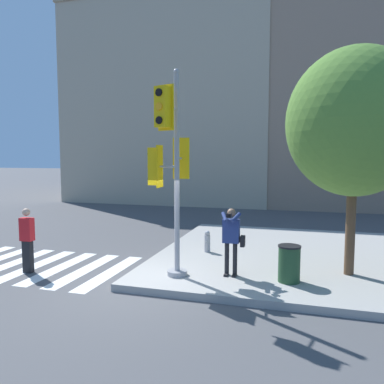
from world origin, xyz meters
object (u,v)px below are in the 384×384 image
traffic_signal_pole (170,162)px  street_tree (355,123)px  fire_hydrant (207,241)px  trash_bin (289,264)px  person_photographer (232,236)px  pedestrian_distant (27,239)px

traffic_signal_pole → street_tree: size_ratio=0.90×
traffic_signal_pole → street_tree: bearing=16.7°
fire_hydrant → trash_bin: trash_bin is taller
street_tree → trash_bin: bearing=-144.7°
person_photographer → fire_hydrant: 2.42m
person_photographer → fire_hydrant: size_ratio=2.53×
trash_bin → person_photographer: bearing=176.4°
person_photographer → fire_hydrant: person_photographer is taller
fire_hydrant → traffic_signal_pole: bearing=-97.7°
traffic_signal_pole → fire_hydrant: 3.44m
pedestrian_distant → traffic_signal_pole: bearing=5.5°
traffic_signal_pole → pedestrian_distant: (-3.87, -0.37, -2.03)m
traffic_signal_pole → person_photographer: size_ratio=3.00×
trash_bin → traffic_signal_pole: bearing=-174.5°
pedestrian_distant → street_tree: size_ratio=0.31×
trash_bin → fire_hydrant: bearing=139.3°
traffic_signal_pole → pedestrian_distant: traffic_signal_pole is taller
person_photographer → pedestrian_distant: person_photographer is taller
person_photographer → trash_bin: 1.47m
street_tree → trash_bin: size_ratio=6.39×
person_photographer → street_tree: bearing=18.1°
traffic_signal_pole → trash_bin: size_ratio=5.77×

